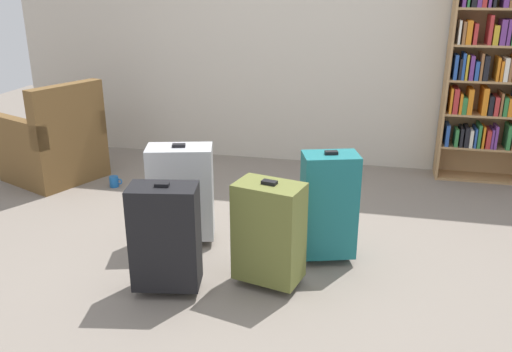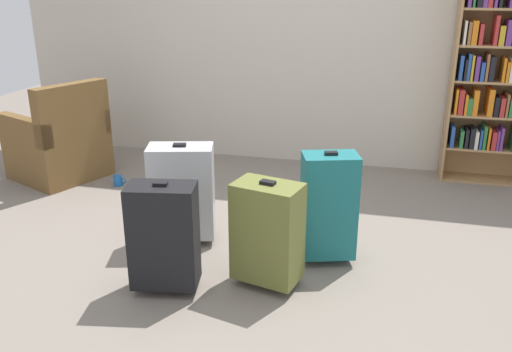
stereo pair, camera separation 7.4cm
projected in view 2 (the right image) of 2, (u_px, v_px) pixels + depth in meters
name	position (u px, v px, depth m)	size (l,w,h in m)	color
ground_plane	(255.00, 260.00, 3.56)	(10.35, 10.35, 0.00)	slate
back_wall	(311.00, 28.00, 5.08)	(5.92, 0.10, 2.60)	beige
bookshelf	(502.00, 75.00, 4.63)	(0.85, 0.27, 1.80)	#A87F51
armchair	(60.00, 144.00, 4.94)	(0.92, 0.92, 0.90)	brown
mug	(118.00, 180.00, 4.82)	(0.12, 0.08, 0.10)	#1959A5
suitcase_olive	(267.00, 232.00, 3.16)	(0.43, 0.32, 0.67)	brown
suitcase_silver	(182.00, 192.00, 3.70)	(0.48, 0.34, 0.71)	#B7BABF
suitcase_black	(164.00, 236.00, 3.09)	(0.42, 0.28, 0.69)	black
suitcase_teal	(329.00, 206.00, 3.42)	(0.39, 0.31, 0.75)	#19666B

